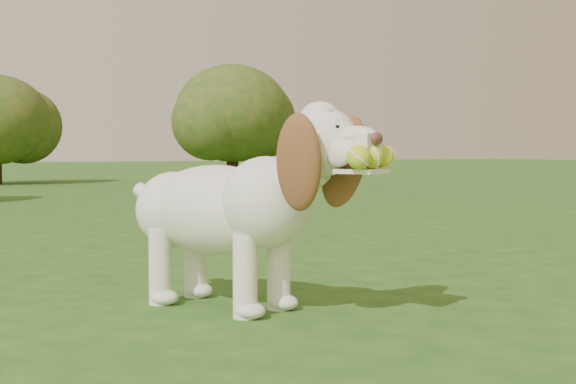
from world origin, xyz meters
TOP-DOWN VIEW (x-y plane):
  - ground at (0.00, 0.00)m, footprint 80.00×80.00m
  - dog at (0.49, 0.18)m, footprint 0.74×1.17m
  - shrub_f at (5.59, 10.95)m, footprint 2.14×2.14m

SIDE VIEW (x-z plane):
  - ground at x=0.00m, z-range 0.00..0.00m
  - dog at x=0.49m, z-range 0.03..0.82m
  - shrub_f at x=5.59m, z-range 0.20..2.41m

